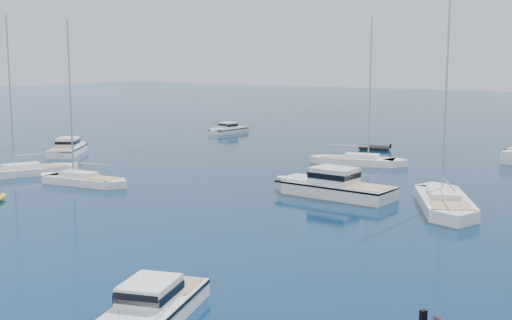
% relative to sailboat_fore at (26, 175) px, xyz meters
% --- Properties ---
extents(ground, '(400.00, 400.00, 0.00)m').
position_rel_sailboat_fore_xyz_m(ground, '(22.13, -13.11, 0.00)').
color(ground, navy).
rests_on(ground, ground).
extents(motor_cruiser_centre, '(10.85, 3.64, 2.82)m').
position_rel_sailboat_fore_xyz_m(motor_cruiser_centre, '(27.01, 7.89, 0.00)').
color(motor_cruiser_centre, silver).
rests_on(motor_cruiser_centre, ground).
extents(motor_cruiser_far_l, '(7.52, 8.81, 2.35)m').
position_rel_sailboat_fore_xyz_m(motor_cruiser_far_l, '(-7.80, 11.07, 0.00)').
color(motor_cruiser_far_l, silver).
rests_on(motor_cruiser_far_l, ground).
extents(motor_cruiser_horizon, '(2.68, 7.57, 1.96)m').
position_rel_sailboat_fore_xyz_m(motor_cruiser_horizon, '(-6.55, 37.88, 0.00)').
color(motor_cruiser_horizon, silver).
rests_on(motor_cruiser_horizon, ground).
extents(sailboat_fore, '(6.13, 10.28, 14.74)m').
position_rel_sailboat_fore_xyz_m(sailboat_fore, '(0.00, 0.00, 0.00)').
color(sailboat_fore, white).
rests_on(sailboat_fore, ground).
extents(sailboat_mid_r, '(8.75, 12.41, 18.20)m').
position_rel_sailboat_fore_xyz_m(sailboat_mid_r, '(35.56, 8.72, 0.00)').
color(sailboat_mid_r, white).
rests_on(sailboat_mid_r, ground).
extents(sailboat_mid_l, '(9.81, 3.97, 14.01)m').
position_rel_sailboat_fore_xyz_m(sailboat_mid_l, '(7.74, -0.03, 0.00)').
color(sailboat_mid_l, white).
rests_on(sailboat_mid_l, ground).
extents(sailboat_centre, '(10.58, 5.52, 15.07)m').
position_rel_sailboat_fore_xyz_m(sailboat_centre, '(21.54, 22.96, 0.00)').
color(sailboat_centre, white).
rests_on(sailboat_centre, ground).
extents(tender_grey_far, '(4.08, 3.02, 0.95)m').
position_rel_sailboat_fore_xyz_m(tender_grey_far, '(18.10, 33.86, 0.00)').
color(tender_grey_far, black).
rests_on(tender_grey_far, ground).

